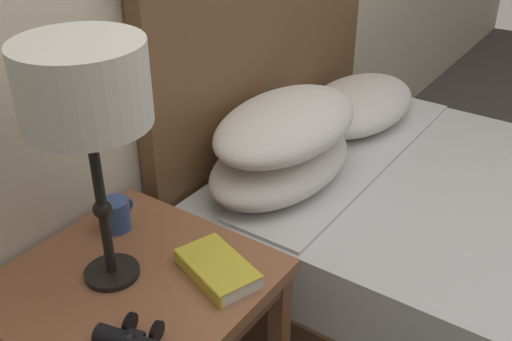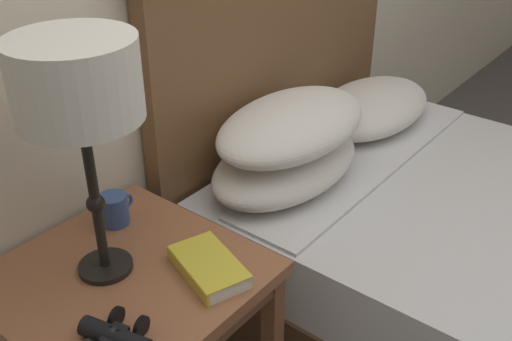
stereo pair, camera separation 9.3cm
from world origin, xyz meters
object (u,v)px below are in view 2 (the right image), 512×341
bed (489,259)px  table_lamp (77,87)px  book_on_nightstand (208,267)px  coffee_mug (115,209)px  nightstand (127,298)px  binoculars_pair (115,337)px

bed → table_lamp: 1.39m
book_on_nightstand → coffee_mug: coffee_mug is taller
nightstand → table_lamp: (-0.01, 0.05, 0.55)m
coffee_mug → bed: bearing=-41.7°
bed → binoculars_pair: bearing=159.7°
table_lamp → binoculars_pair: (-0.14, -0.21, -0.45)m
nightstand → book_on_nightstand: book_on_nightstand is taller
bed → coffee_mug: bed is taller
book_on_nightstand → table_lamp: bearing=124.2°
nightstand → coffee_mug: size_ratio=5.63×
nightstand → book_on_nightstand: size_ratio=2.47×
binoculars_pair → coffee_mug: (0.29, 0.34, 0.02)m
coffee_mug → book_on_nightstand: bearing=-90.3°
nightstand → bed: bearing=-30.7°
binoculars_pair → book_on_nightstand: bearing=0.6°
nightstand → book_on_nightstand: 0.22m
bed → book_on_nightstand: size_ratio=8.38×
nightstand → table_lamp: size_ratio=1.02×
table_lamp → book_on_nightstand: size_ratio=2.43×
bed → table_lamp: (-0.99, 0.63, 0.75)m
binoculars_pair → bed: bearing=-20.3°
coffee_mug → nightstand: bearing=-125.7°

